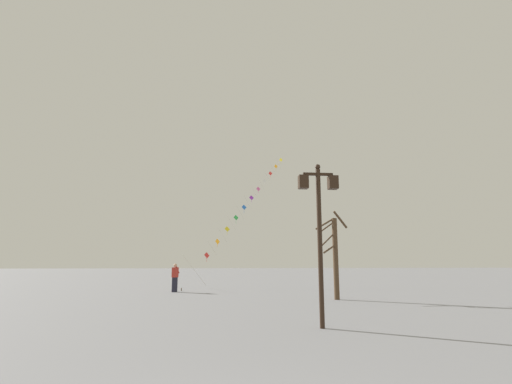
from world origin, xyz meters
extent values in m
plane|color=gray|center=(0.00, 20.00, 0.00)|extent=(160.00, 160.00, 0.00)
cylinder|color=black|center=(2.97, 8.19, 2.30)|extent=(0.14, 0.14, 4.60)
sphere|color=black|center=(2.97, 8.19, 4.68)|extent=(0.16, 0.16, 0.16)
cube|color=black|center=(2.97, 8.19, 4.45)|extent=(0.91, 0.08, 0.08)
cube|color=black|center=(2.51, 8.19, 4.20)|extent=(0.28, 0.28, 0.40)
cube|color=beige|center=(2.51, 8.19, 4.20)|extent=(0.19, 0.19, 0.30)
cube|color=black|center=(3.42, 8.19, 4.20)|extent=(0.28, 0.28, 0.40)
cube|color=beige|center=(3.42, 8.19, 4.20)|extent=(0.19, 0.19, 0.30)
cylinder|color=brown|center=(-2.36, 22.45, 0.09)|extent=(0.06, 0.06, 0.18)
cylinder|color=silver|center=(-1.62, 23.64, 1.22)|extent=(1.50, 2.40, 2.10)
cylinder|color=silver|center=(-0.51, 25.42, 2.79)|extent=(0.76, 1.20, 1.05)
cylinder|color=silver|center=(0.22, 26.60, 3.82)|extent=(0.76, 1.20, 1.05)
cylinder|color=silver|center=(0.95, 27.78, 4.86)|extent=(0.76, 1.20, 1.05)
cylinder|color=silver|center=(1.68, 28.96, 5.90)|extent=(0.76, 1.20, 1.05)
cylinder|color=silver|center=(2.42, 30.14, 6.93)|extent=(0.76, 1.20, 1.05)
cylinder|color=silver|center=(3.15, 31.32, 7.97)|extent=(0.76, 1.20, 1.05)
cylinder|color=silver|center=(3.88, 32.50, 9.01)|extent=(0.76, 1.20, 1.05)
cylinder|color=silver|center=(4.61, 33.68, 10.04)|extent=(0.76, 1.20, 1.05)
cylinder|color=silver|center=(5.35, 34.87, 11.08)|extent=(0.76, 1.20, 1.05)
cylinder|color=silver|center=(6.08, 36.05, 12.12)|extent=(0.76, 1.20, 1.05)
cube|color=red|center=(-0.88, 24.83, 2.27)|extent=(0.39, 0.23, 0.44)
cylinder|color=red|center=(-0.88, 24.83, 1.96)|extent=(0.03, 0.04, 0.27)
cube|color=orange|center=(-0.15, 26.01, 3.31)|extent=(0.34, 0.30, 0.44)
cylinder|color=orange|center=(-0.15, 26.01, 3.01)|extent=(0.04, 0.04, 0.25)
cube|color=yellow|center=(0.58, 27.19, 4.34)|extent=(0.42, 0.17, 0.44)
cylinder|color=yellow|center=(0.58, 27.19, 3.99)|extent=(0.04, 0.06, 0.34)
cube|color=green|center=(1.32, 28.37, 5.38)|extent=(0.40, 0.21, 0.44)
cylinder|color=green|center=(1.32, 28.37, 5.04)|extent=(0.02, 0.03, 0.33)
cube|color=blue|center=(2.05, 29.55, 6.42)|extent=(0.42, 0.16, 0.44)
cylinder|color=blue|center=(2.05, 29.55, 6.06)|extent=(0.02, 0.02, 0.35)
cube|color=purple|center=(2.78, 30.73, 7.45)|extent=(0.42, 0.16, 0.44)
cylinder|color=purple|center=(2.78, 30.73, 7.15)|extent=(0.03, 0.04, 0.25)
cube|color=pink|center=(3.52, 31.91, 8.49)|extent=(0.37, 0.26, 0.44)
cylinder|color=pink|center=(3.52, 31.91, 8.16)|extent=(0.03, 0.04, 0.31)
cube|color=white|center=(4.25, 33.09, 9.53)|extent=(0.37, 0.26, 0.44)
cylinder|color=white|center=(4.25, 33.09, 9.24)|extent=(0.02, 0.02, 0.21)
cube|color=red|center=(4.98, 34.28, 10.56)|extent=(0.36, 0.27, 0.44)
cylinder|color=red|center=(4.98, 34.28, 10.26)|extent=(0.03, 0.04, 0.24)
cube|color=orange|center=(5.71, 35.46, 11.60)|extent=(0.34, 0.30, 0.44)
cylinder|color=orange|center=(5.71, 35.46, 11.26)|extent=(0.03, 0.03, 0.32)
cube|color=yellow|center=(6.45, 36.64, 12.64)|extent=(0.33, 0.31, 0.44)
cylinder|color=yellow|center=(6.45, 36.64, 12.32)|extent=(0.04, 0.04, 0.28)
cube|color=#1E1E2D|center=(-2.68, 21.49, 0.45)|extent=(0.32, 0.36, 0.90)
cube|color=#B22D26|center=(-2.68, 21.49, 1.18)|extent=(0.40, 0.45, 0.60)
sphere|color=tan|center=(-2.68, 21.49, 1.60)|extent=(0.22, 0.22, 0.22)
cylinder|color=#B22D26|center=(-2.57, 21.68, 1.35)|extent=(0.28, 0.38, 0.50)
cylinder|color=#4C3826|center=(5.82, 16.04, 2.00)|extent=(0.26, 0.26, 4.01)
cylinder|color=#4C3826|center=(5.34, 16.07, 3.73)|extent=(1.01, 0.15, 0.63)
cylinder|color=#4C3826|center=(5.43, 15.72, 2.46)|extent=(0.84, 0.74, 0.48)
cylinder|color=#4C3826|center=(6.16, 16.12, 3.95)|extent=(0.80, 0.28, 0.89)
cylinder|color=#4C3826|center=(5.44, 15.93, 2.94)|extent=(0.82, 0.30, 0.72)
cylinder|color=#4C3826|center=(5.42, 16.12, 3.55)|extent=(0.84, 0.22, 0.63)
camera|label=1|loc=(0.06, -2.81, 1.87)|focal=26.73mm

